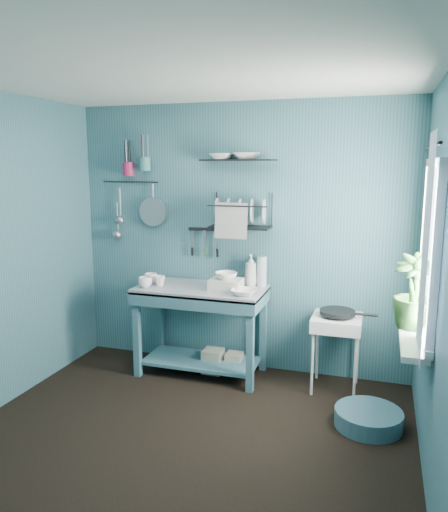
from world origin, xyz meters
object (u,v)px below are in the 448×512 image
(dish_rack, at_px, (240,211))
(storage_tin_large, at_px, (213,361))
(hotplate_stand, at_px, (336,353))
(storage_tin_small, at_px, (234,363))
(mug_right, at_px, (151,278))
(colander, at_px, (153,212))
(work_counter, at_px, (201,331))
(mug_left, at_px, (145,282))
(water_bottle, at_px, (262,271))
(utensil_cup_magenta, at_px, (128,169))
(utensil_cup_teal, at_px, (145,164))
(mug_mid, at_px, (160,281))
(potted_plant, at_px, (414,291))
(wash_tub, at_px, (226,284))
(soap_bottle, at_px, (251,270))
(floor_basin, at_px, (368,418))
(frying_pan, at_px, (337,312))

(dish_rack, height_order, storage_tin_large, dish_rack)
(hotplate_stand, relative_size, storage_tin_small, 3.30)
(mug_right, distance_m, storage_tin_large, 0.98)
(dish_rack, distance_m, colander, 0.92)
(work_counter, xyz_separation_m, mug_left, (-0.48, -0.16, 0.46))
(water_bottle, height_order, utensil_cup_magenta, utensil_cup_magenta)
(work_counter, relative_size, water_bottle, 4.19)
(water_bottle, bearing_deg, dish_rack, -168.80)
(hotplate_stand, height_order, utensil_cup_magenta, utensil_cup_magenta)
(utensil_cup_teal, height_order, storage_tin_small, utensil_cup_teal)
(mug_mid, relative_size, potted_plant, 0.19)
(water_bottle, relative_size, storage_tin_large, 1.27)
(dish_rack, relative_size, utensil_cup_magenta, 4.23)
(colander, bearing_deg, storage_tin_small, -11.53)
(work_counter, xyz_separation_m, wash_tub, (0.25, -0.02, 0.47))
(wash_tub, bearing_deg, hotplate_stand, 3.10)
(utensil_cup_magenta, bearing_deg, colander, 7.27)
(hotplate_stand, bearing_deg, mug_mid, -166.20)
(storage_tin_large, bearing_deg, storage_tin_small, 8.53)
(work_counter, relative_size, mug_mid, 11.73)
(mug_mid, height_order, hotplate_stand, mug_mid)
(work_counter, relative_size, storage_tin_large, 5.33)
(work_counter, relative_size, soap_bottle, 3.92)
(storage_tin_large, relative_size, storage_tin_small, 1.10)
(mug_mid, distance_m, utensil_cup_teal, 1.14)
(water_bottle, relative_size, floor_basin, 0.56)
(wash_tub, xyz_separation_m, frying_pan, (0.98, 0.05, -0.18))
(mug_right, distance_m, floor_basin, 2.26)
(mug_mid, xyz_separation_m, utensil_cup_teal, (-0.27, 0.29, 1.07))
(frying_pan, height_order, storage_tin_large, frying_pan)
(frying_pan, distance_m, utensil_cup_magenta, 2.38)
(storage_tin_small, bearing_deg, wash_tub, -116.57)
(water_bottle, bearing_deg, storage_tin_large, -157.96)
(hotplate_stand, bearing_deg, mug_right, -168.42)
(mug_right, xyz_separation_m, dish_rack, (0.82, 0.18, 0.65))
(utensil_cup_teal, relative_size, floor_basin, 0.26)
(mug_mid, distance_m, potted_plant, 2.25)
(mug_right, bearing_deg, potted_plant, -15.42)
(hotplate_stand, height_order, storage_tin_large, hotplate_stand)
(mug_mid, xyz_separation_m, floor_basin, (1.91, -0.48, -0.81))
(mug_right, distance_m, utensil_cup_magenta, 1.09)
(utensil_cup_teal, relative_size, colander, 0.46)
(soap_bottle, height_order, potted_plant, potted_plant)
(frying_pan, relative_size, utensil_cup_teal, 2.31)
(storage_tin_small, bearing_deg, mug_right, -174.29)
(frying_pan, distance_m, colander, 1.99)
(mug_left, bearing_deg, colander, 104.34)
(utensil_cup_magenta, distance_m, utensil_cup_teal, 0.18)
(colander, bearing_deg, potted_plant, -20.59)
(hotplate_stand, relative_size, utensil_cup_magenta, 5.08)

